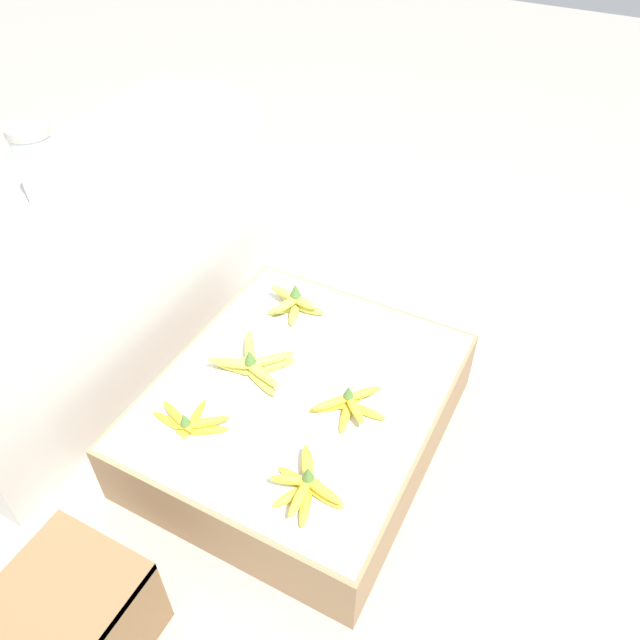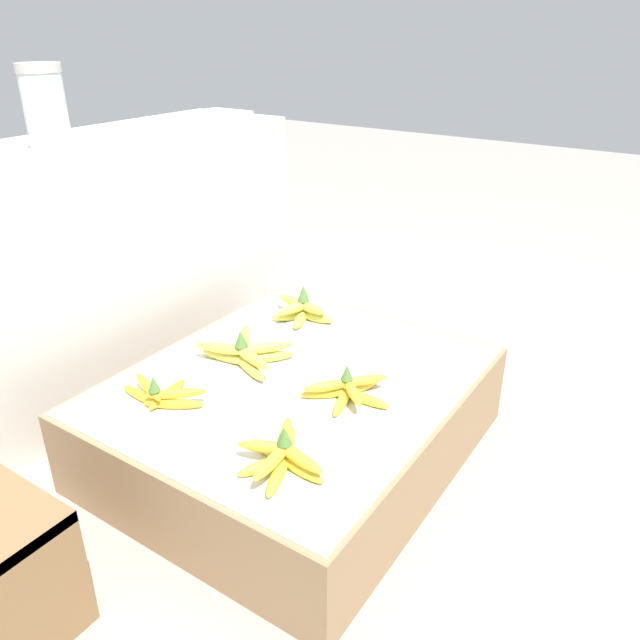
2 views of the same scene
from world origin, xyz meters
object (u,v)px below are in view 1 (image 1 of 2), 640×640
object	(u,v)px
banana_bunch_middle_left	(190,422)
banana_bunch_front_left	(306,485)
wooden_crate	(62,634)
banana_bunch_middle_midright	(293,303)
glass_jar	(40,166)
banana_bunch_front_midleft	(350,404)
banana_bunch_middle_midleft	(253,364)
foam_tray_white	(125,132)

from	to	relation	value
banana_bunch_middle_left	banana_bunch_front_left	bearing A→B (deg)	-94.33
wooden_crate	banana_bunch_middle_left	world-z (taller)	banana_bunch_middle_left
wooden_crate	banana_bunch_front_left	world-z (taller)	banana_bunch_front_left
banana_bunch_middle_midright	banana_bunch_front_left	bearing A→B (deg)	-147.97
banana_bunch_middle_midright	glass_jar	bearing A→B (deg)	133.18
wooden_crate	banana_bunch_front_midleft	xyz separation A→B (m)	(0.82, -0.33, 0.12)
banana_bunch_front_left	banana_bunch_middle_left	bearing A→B (deg)	85.67
banana_bunch_front_midleft	glass_jar	distance (m)	1.02
banana_bunch_front_midleft	glass_jar	bearing A→B (deg)	99.26
wooden_crate	banana_bunch_middle_midright	size ratio (longest dim) A/B	1.83
banana_bunch_front_midleft	banana_bunch_middle_midright	distance (m)	0.46
wooden_crate	banana_bunch_middle_left	bearing A→B (deg)	3.65
banana_bunch_front_midleft	banana_bunch_middle_midleft	size ratio (longest dim) A/B	0.84
banana_bunch_middle_midright	glass_jar	xyz separation A→B (m)	(-0.43, 0.46, 0.60)
banana_bunch_front_left	glass_jar	world-z (taller)	glass_jar
banana_bunch_front_midleft	banana_bunch_front_left	bearing A→B (deg)	-176.61
banana_bunch_front_midleft	foam_tray_white	size ratio (longest dim) A/B	1.05
wooden_crate	banana_bunch_middle_midleft	world-z (taller)	banana_bunch_middle_midleft
wooden_crate	banana_bunch_middle_midleft	distance (m)	0.83
wooden_crate	banana_bunch_front_left	distance (m)	0.64
banana_bunch_middle_midright	banana_bunch_front_midleft	bearing A→B (deg)	-130.36
wooden_crate	banana_bunch_front_left	size ratio (longest dim) A/B	1.73
banana_bunch_front_left	glass_jar	size ratio (longest dim) A/B	1.02
foam_tray_white	glass_jar	bearing A→B (deg)	-167.01
banana_bunch_front_midleft	banana_bunch_middle_left	world-z (taller)	banana_bunch_front_midleft
wooden_crate	banana_bunch_middle_midleft	size ratio (longest dim) A/B	1.50
banana_bunch_front_left	glass_jar	xyz separation A→B (m)	(0.16, 0.83, 0.60)
banana_bunch_middle_left	banana_bunch_middle_midleft	bearing A→B (deg)	-9.21
banana_bunch_middle_left	glass_jar	distance (m)	0.76
banana_bunch_front_midleft	foam_tray_white	distance (m)	1.06
glass_jar	banana_bunch_front_midleft	bearing A→B (deg)	-80.74
banana_bunch_front_midleft	banana_bunch_middle_midright	bearing A→B (deg)	49.64
banana_bunch_middle_left	banana_bunch_middle_midleft	distance (m)	0.27
banana_bunch_middle_midleft	glass_jar	size ratio (longest dim) A/B	1.18
banana_bunch_middle_midleft	foam_tray_white	bearing A→B (deg)	65.92
glass_jar	foam_tray_white	size ratio (longest dim) A/B	1.06
banana_bunch_middle_left	banana_bunch_middle_midright	distance (m)	0.56
banana_bunch_front_left	banana_bunch_middle_midright	size ratio (longest dim) A/B	1.05
wooden_crate	banana_bunch_middle_midright	bearing A→B (deg)	1.23
banana_bunch_front_left	banana_bunch_front_midleft	world-z (taller)	banana_bunch_front_left
banana_bunch_middle_left	foam_tray_white	bearing A→B (deg)	45.87
wooden_crate	glass_jar	distance (m)	1.11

